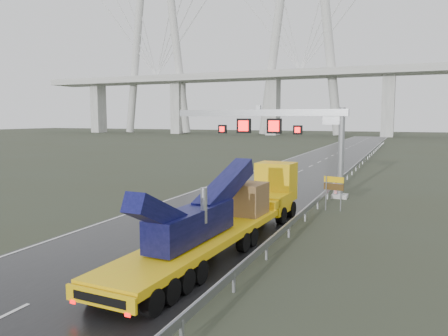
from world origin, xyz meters
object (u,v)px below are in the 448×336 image
at_px(sign_gantry, 283,127).
at_px(exit_sign_pair, 334,186).
at_px(striped_barrier, 338,190).
at_px(heavy_haul_truck, 237,209).

height_order(sign_gantry, exit_sign_pair, sign_gantry).
bearing_deg(striped_barrier, exit_sign_pair, -106.56).
height_order(sign_gantry, striped_barrier, sign_gantry).
xyz_separation_m(heavy_haul_truck, striped_barrier, (3.05, 14.70, -1.08)).
bearing_deg(heavy_haul_truck, sign_gantry, 98.54).
height_order(sign_gantry, heavy_haul_truck, sign_gantry).
relative_size(sign_gantry, exit_sign_pair, 6.16).
distance_m(heavy_haul_truck, striped_barrier, 15.05).
distance_m(heavy_haul_truck, exit_sign_pair, 9.94).
relative_size(heavy_haul_truck, striped_barrier, 16.31).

